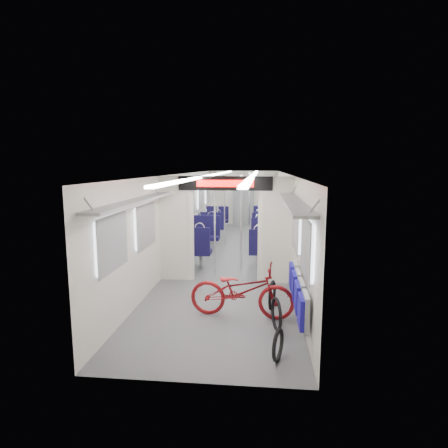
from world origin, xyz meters
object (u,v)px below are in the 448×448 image
(flip_bench, at_px, (298,291))
(seat_bay_near_right, at_px, (267,240))
(bike_hoop_a, at_px, (278,347))
(seat_bay_far_right, at_px, (266,222))
(stanchion_far_right, at_px, (249,208))
(bicycle, at_px, (242,290))
(stanchion_near_left, at_px, (215,227))
(seat_bay_far_left, at_px, (214,221))
(stanchion_far_left, at_px, (225,209))
(seat_bay_near_left, at_px, (198,238))
(stanchion_near_right, at_px, (241,224))
(bike_hoop_b, at_px, (276,316))
(bike_hoop_c, at_px, (272,297))

(flip_bench, xyz_separation_m, seat_bay_near_right, (-0.42, 4.26, -0.03))
(flip_bench, bearing_deg, bike_hoop_a, -107.43)
(seat_bay_far_right, distance_m, stanchion_far_right, 1.36)
(bicycle, bearing_deg, stanchion_near_left, 23.25)
(seat_bay_far_left, relative_size, stanchion_far_left, 0.84)
(stanchion_far_right, bearing_deg, bike_hoop_a, -85.14)
(seat_bay_near_left, height_order, stanchion_near_right, stanchion_near_right)
(stanchion_near_right, bearing_deg, stanchion_far_right, 88.56)
(bike_hoop_b, height_order, seat_bay_far_left, seat_bay_far_left)
(seat_bay_far_right, bearing_deg, stanchion_near_right, -98.32)
(bicycle, relative_size, bike_hoop_b, 3.32)
(bike_hoop_a, relative_size, seat_bay_near_left, 0.19)
(bicycle, relative_size, stanchion_near_left, 0.76)
(flip_bench, relative_size, stanchion_far_left, 0.91)
(seat_bay_near_right, height_order, stanchion_far_left, stanchion_far_left)
(bike_hoop_c, bearing_deg, stanchion_far_left, 104.24)
(bike_hoop_a, xyz_separation_m, stanchion_far_right, (-0.63, 7.45, 0.96))
(bike_hoop_b, height_order, seat_bay_near_left, seat_bay_near_left)
(bike_hoop_b, xyz_separation_m, bike_hoop_c, (-0.04, 0.84, 0.00))
(bicycle, bearing_deg, seat_bay_far_right, 1.82)
(bike_hoop_c, bearing_deg, flip_bench, -60.86)
(seat_bay_far_right, height_order, stanchion_far_left, stanchion_far_left)
(bike_hoop_a, height_order, stanchion_near_left, stanchion_near_left)
(seat_bay_far_right, height_order, stanchion_near_right, stanchion_near_right)
(bike_hoop_a, xyz_separation_m, seat_bay_near_left, (-1.95, 5.26, 0.38))
(stanchion_near_left, relative_size, stanchion_far_left, 1.00)
(bike_hoop_a, bearing_deg, seat_bay_near_right, 90.81)
(bike_hoop_a, height_order, stanchion_near_right, stanchion_near_right)
(stanchion_near_right, bearing_deg, flip_bench, -70.91)
(seat_bay_far_right, bearing_deg, bike_hoop_b, -89.33)
(bicycle, xyz_separation_m, seat_bay_far_left, (-1.40, 7.46, 0.06))
(seat_bay_far_left, bearing_deg, bike_hoop_b, -76.13)
(stanchion_far_right, bearing_deg, stanchion_far_left, -162.93)
(bike_hoop_b, bearing_deg, seat_bay_near_right, 91.15)
(seat_bay_near_right, xyz_separation_m, stanchion_far_right, (-0.56, 2.10, 0.60))
(stanchion_near_left, bearing_deg, stanchion_far_right, 80.08)
(seat_bay_far_left, xyz_separation_m, stanchion_near_right, (1.23, -4.69, 0.63))
(bike_hoop_a, height_order, stanchion_far_right, stanchion_far_right)
(seat_bay_far_left, distance_m, stanchion_far_left, 1.83)
(bike_hoop_b, xyz_separation_m, stanchion_far_right, (-0.65, 6.53, 0.91))
(stanchion_near_left, bearing_deg, stanchion_near_right, 37.72)
(stanchion_near_right, height_order, stanchion_far_right, same)
(seat_bay_far_left, bearing_deg, flip_bench, -73.56)
(bike_hoop_c, distance_m, stanchion_far_right, 5.80)
(seat_bay_near_left, xyz_separation_m, stanchion_near_right, (1.23, -1.11, 0.58))
(bike_hoop_b, relative_size, seat_bay_near_left, 0.23)
(bike_hoop_a, relative_size, stanchion_near_left, 0.19)
(bicycle, bearing_deg, stanchion_far_left, 14.05)
(flip_bench, bearing_deg, seat_bay_far_right, 93.22)
(seat_bay_near_right, xyz_separation_m, stanchion_near_left, (-1.21, -1.64, 0.60))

